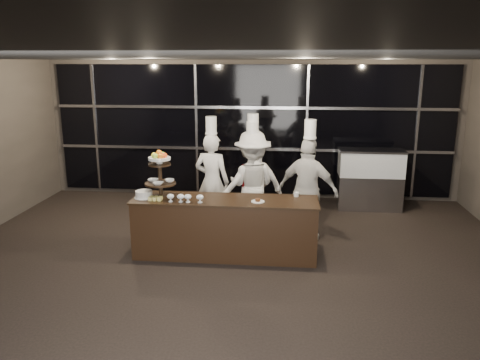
# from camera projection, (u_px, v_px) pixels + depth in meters

# --- Properties ---
(room) EXTENTS (10.00, 10.00, 10.00)m
(room) POSITION_uv_depth(u_px,v_px,m) (218.00, 191.00, 5.43)
(room) COLOR black
(room) RESTS_ON ground
(window_wall) EXTENTS (8.60, 0.10, 2.80)m
(window_wall) POSITION_uv_depth(u_px,v_px,m) (251.00, 130.00, 10.19)
(window_wall) COLOR black
(window_wall) RESTS_ON ground
(buffet_counter) EXTENTS (2.84, 0.74, 0.92)m
(buffet_counter) POSITION_uv_depth(u_px,v_px,m) (225.00, 227.00, 7.25)
(buffet_counter) COLOR black
(buffet_counter) RESTS_ON ground
(display_stand) EXTENTS (0.48, 0.48, 0.74)m
(display_stand) POSITION_uv_depth(u_px,v_px,m) (160.00, 171.00, 7.13)
(display_stand) COLOR black
(display_stand) RESTS_ON buffet_counter
(compotes) EXTENTS (0.56, 0.11, 0.12)m
(compotes) POSITION_uv_depth(u_px,v_px,m) (185.00, 197.00, 6.96)
(compotes) COLOR silver
(compotes) RESTS_ON buffet_counter
(layer_cake) EXTENTS (0.30, 0.30, 0.11)m
(layer_cake) POSITION_uv_depth(u_px,v_px,m) (144.00, 194.00, 7.20)
(layer_cake) COLOR white
(layer_cake) RESTS_ON buffet_counter
(pastry_squares) EXTENTS (0.20, 0.13, 0.05)m
(pastry_squares) POSITION_uv_depth(u_px,v_px,m) (155.00, 198.00, 7.07)
(pastry_squares) COLOR #E9DC71
(pastry_squares) RESTS_ON buffet_counter
(small_plate) EXTENTS (0.20, 0.20, 0.05)m
(small_plate) POSITION_uv_depth(u_px,v_px,m) (258.00, 201.00, 6.99)
(small_plate) COLOR white
(small_plate) RESTS_ON buffet_counter
(chef_cup) EXTENTS (0.08, 0.08, 0.07)m
(chef_cup) POSITION_uv_depth(u_px,v_px,m) (296.00, 194.00, 7.26)
(chef_cup) COLOR white
(chef_cup) RESTS_ON buffet_counter
(display_case) EXTENTS (1.29, 0.56, 1.24)m
(display_case) POSITION_uv_depth(u_px,v_px,m) (370.00, 176.00, 9.53)
(display_case) COLOR #A5A5AA
(display_case) RESTS_ON ground
(chef_a) EXTENTS (0.71, 0.54, 2.04)m
(chef_a) POSITION_uv_depth(u_px,v_px,m) (212.00, 180.00, 8.37)
(chef_a) COLOR silver
(chef_a) RESTS_ON ground
(chef_b) EXTENTS (0.92, 0.79, 1.97)m
(chef_b) POSITION_uv_depth(u_px,v_px,m) (252.00, 185.00, 8.23)
(chef_b) COLOR white
(chef_b) RESTS_ON ground
(chef_c) EXTENTS (1.34, 1.10, 2.10)m
(chef_c) POSITION_uv_depth(u_px,v_px,m) (253.00, 181.00, 8.25)
(chef_c) COLOR white
(chef_c) RESTS_ON ground
(chef_d) EXTENTS (1.12, 0.81, 2.06)m
(chef_d) POSITION_uv_depth(u_px,v_px,m) (308.00, 190.00, 7.75)
(chef_d) COLOR silver
(chef_d) RESTS_ON ground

